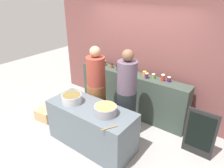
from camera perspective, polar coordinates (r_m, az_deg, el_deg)
The scene contains 22 objects.
ground at distance 4.41m, azimuth -2.80°, elevation -14.04°, with size 12.00×12.00×0.00m, color gray.
storefront_wall at distance 4.79m, azimuth 7.99°, elevation 9.41°, with size 4.80×0.12×3.00m, color brown.
display_shelf at distance 4.87m, azimuth 5.28°, elevation -2.67°, with size 2.70×0.36×1.03m, color #343F36.
prep_table at distance 3.98m, azimuth -5.72°, elevation -11.55°, with size 1.70×0.70×0.83m, color #525D65.
preserve_jar_0 at distance 5.31m, azimuth -5.78°, elevation 6.53°, with size 0.07×0.07×0.13m.
preserve_jar_1 at distance 5.11m, azimuth -2.09°, elevation 5.88°, with size 0.07×0.07×0.13m.
preserve_jar_2 at distance 4.96m, azimuth -0.07°, elevation 5.16°, with size 0.07×0.07×0.11m.
preserve_jar_3 at distance 4.78m, azimuth 1.61°, elevation 4.56°, with size 0.09×0.09×0.14m.
preserve_jar_4 at distance 4.80m, azimuth 3.34°, elevation 4.43°, with size 0.08×0.08×0.11m.
preserve_jar_5 at distance 4.70m, azimuth 5.06°, elevation 3.99°, with size 0.07×0.07×0.12m.
preserve_jar_6 at distance 4.55m, azimuth 9.00°, elevation 2.90°, with size 0.08×0.08×0.10m.
preserve_jar_7 at distance 4.42m, azimuth 9.62°, elevation 2.28°, with size 0.08×0.08×0.12m.
preserve_jar_8 at distance 4.44m, azimuth 11.42°, elevation 2.16°, with size 0.07×0.07×0.10m.
preserve_jar_9 at distance 4.36m, azimuth 13.96°, elevation 1.71°, with size 0.07×0.07×0.14m.
preserve_jar_10 at distance 4.36m, azimuth 15.53°, elevation 1.25°, with size 0.08×0.08×0.11m.
cooking_pot_left at distance 3.91m, azimuth -11.11°, elevation -3.98°, with size 0.37×0.37×0.17m.
cooking_pot_center at distance 3.50m, azimuth -1.83°, elevation -7.25°, with size 0.39×0.39×0.16m.
wooden_spoon at distance 3.21m, azimuth -0.79°, elevation -12.13°, with size 0.02×0.02×0.28m, color #9E703D.
cook_with_tongs at distance 4.33m, azimuth -4.33°, elevation -2.10°, with size 0.40×0.40×1.78m.
cook_in_cap at distance 4.00m, azimuth 4.01°, elevation -4.25°, with size 0.39×0.39×1.82m.
bread_crate at distance 5.04m, azimuth -17.94°, elevation -8.01°, with size 0.39×0.34×0.25m, color tan.
chalkboard_sign at distance 4.01m, azimuth 23.23°, elevation -12.57°, with size 0.53×0.05×0.92m.
Camera 1 is at (2.20, -2.61, 2.79)m, focal length 32.89 mm.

